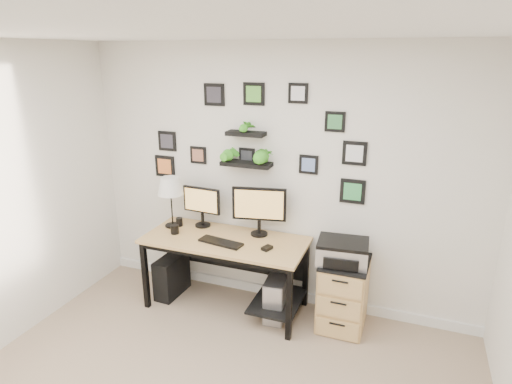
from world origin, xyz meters
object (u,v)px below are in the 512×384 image
at_px(desk, 230,249).
at_px(pc_tower_black, 172,275).
at_px(table_lamp, 170,187).
at_px(file_cabinet, 343,293).
at_px(printer, 343,252).
at_px(monitor_right, 259,207).
at_px(mug, 175,229).
at_px(pc_tower_grey, 277,296).
at_px(monitor_left, 202,204).

bearing_deg(desk, pc_tower_black, -177.93).
bearing_deg(table_lamp, file_cabinet, -0.42).
height_order(pc_tower_black, file_cabinet, file_cabinet).
relative_size(file_cabinet, printer, 1.40).
xyz_separation_m(monitor_right, mug, (-0.81, -0.26, -0.25)).
xyz_separation_m(table_lamp, pc_tower_black, (0.01, -0.10, -0.96)).
relative_size(desk, table_lamp, 3.01).
xyz_separation_m(pc_tower_grey, printer, (0.60, 0.05, 0.56)).
bearing_deg(printer, monitor_left, 174.40).
distance_m(pc_tower_black, file_cabinet, 1.81).
bearing_deg(desk, file_cabinet, 2.95).
relative_size(pc_tower_black, printer, 0.90).
xyz_separation_m(pc_tower_black, pc_tower_grey, (1.18, 0.01, -0.00)).
height_order(table_lamp, pc_tower_black, table_lamp).
distance_m(mug, pc_tower_black, 0.60).
relative_size(monitor_left, pc_tower_grey, 0.95).
distance_m(desk, printer, 1.11).
height_order(desk, monitor_left, monitor_left).
bearing_deg(mug, table_lamp, 126.70).
relative_size(monitor_left, mug, 4.62).
relative_size(mug, printer, 0.19).
bearing_deg(file_cabinet, printer, -137.92).
relative_size(monitor_right, printer, 1.10).
distance_m(desk, pc_tower_black, 0.79).
bearing_deg(monitor_left, mug, -122.10).
relative_size(monitor_left, printer, 0.89).
bearing_deg(file_cabinet, monitor_left, 175.46).
distance_m(monitor_left, mug, 0.38).
bearing_deg(pc_tower_grey, printer, 4.94).
xyz_separation_m(mug, pc_tower_grey, (1.06, 0.08, -0.58)).
distance_m(mug, printer, 1.67).
relative_size(desk, file_cabinet, 2.39).
bearing_deg(pc_tower_grey, mug, -175.95).
bearing_deg(monitor_left, table_lamp, -159.96).
xyz_separation_m(monitor_right, file_cabinet, (0.88, -0.11, -0.71)).
bearing_deg(pc_tower_black, monitor_left, 38.26).
height_order(desk, mug, mug).
relative_size(desk, mug, 17.39).
distance_m(table_lamp, printer, 1.83).
xyz_separation_m(monitor_right, table_lamp, (-0.93, -0.10, 0.13)).
bearing_deg(mug, monitor_left, 57.90).
bearing_deg(pc_tower_black, mug, -27.85).
bearing_deg(pc_tower_grey, pc_tower_black, -179.73).
xyz_separation_m(mug, file_cabinet, (1.69, 0.15, -0.46)).
xyz_separation_m(monitor_right, pc_tower_black, (-0.92, -0.19, -0.83)).
height_order(table_lamp, pc_tower_grey, table_lamp).
xyz_separation_m(table_lamp, file_cabinet, (1.81, -0.01, -0.84)).
bearing_deg(table_lamp, monitor_right, 6.05).
bearing_deg(pc_tower_black, monitor_right, 14.91).
bearing_deg(pc_tower_grey, monitor_right, 143.72).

